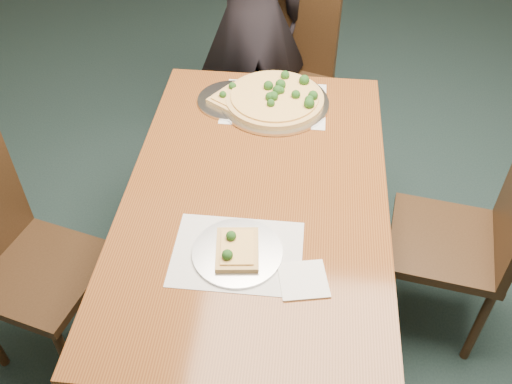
# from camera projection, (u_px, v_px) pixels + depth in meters

# --- Properties ---
(ground) EXTENTS (8.00, 8.00, 0.00)m
(ground) POSITION_uv_depth(u_px,v_px,m) (337.00, 299.00, 2.55)
(ground) COLOR black
(ground) RESTS_ON ground
(dining_table) EXTENTS (0.90, 1.50, 0.75)m
(dining_table) POSITION_uv_depth(u_px,v_px,m) (256.00, 211.00, 2.02)
(dining_table) COLOR #5C2D12
(dining_table) RESTS_ON ground
(chair_far) EXTENTS (0.53, 0.53, 0.91)m
(chair_far) POSITION_uv_depth(u_px,v_px,m) (289.00, 70.00, 2.96)
(chair_far) COLOR black
(chair_far) RESTS_ON ground
(chair_left) EXTENTS (0.51, 0.51, 0.91)m
(chair_left) POSITION_uv_depth(u_px,v_px,m) (17.00, 256.00, 2.06)
(chair_left) COLOR black
(chair_left) RESTS_ON ground
(chair_right) EXTENTS (0.48, 0.48, 0.91)m
(chair_right) POSITION_uv_depth(u_px,v_px,m) (471.00, 235.00, 2.13)
(chair_right) COLOR black
(chair_right) RESTS_ON ground
(diner) EXTENTS (0.66, 0.53, 1.57)m
(diner) POSITION_uv_depth(u_px,v_px,m) (251.00, 20.00, 2.79)
(diner) COLOR black
(diner) RESTS_ON ground
(placemat_main) EXTENTS (0.42, 0.32, 0.00)m
(placemat_main) POSITION_uv_depth(u_px,v_px,m) (274.00, 103.00, 2.34)
(placemat_main) COLOR white
(placemat_main) RESTS_ON dining_table
(placemat_near) EXTENTS (0.40, 0.30, 0.00)m
(placemat_near) POSITION_uv_depth(u_px,v_px,m) (237.00, 253.00, 1.76)
(placemat_near) COLOR white
(placemat_near) RESTS_ON dining_table
(pizza_pan) EXTENTS (0.44, 0.44, 0.07)m
(pizza_pan) POSITION_uv_depth(u_px,v_px,m) (276.00, 99.00, 2.32)
(pizza_pan) COLOR silver
(pizza_pan) RESTS_ON dining_table
(slice_plate_near) EXTENTS (0.28, 0.28, 0.06)m
(slice_plate_near) POSITION_uv_depth(u_px,v_px,m) (237.00, 251.00, 1.75)
(slice_plate_near) COLOR silver
(slice_plate_near) RESTS_ON dining_table
(slice_plate_far) EXTENTS (0.28, 0.28, 0.06)m
(slice_plate_far) POSITION_uv_depth(u_px,v_px,m) (231.00, 98.00, 2.34)
(slice_plate_far) COLOR silver
(slice_plate_far) RESTS_ON dining_table
(napkin) EXTENTS (0.17, 0.17, 0.01)m
(napkin) POSITION_uv_depth(u_px,v_px,m) (303.00, 280.00, 1.68)
(napkin) COLOR white
(napkin) RESTS_ON dining_table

